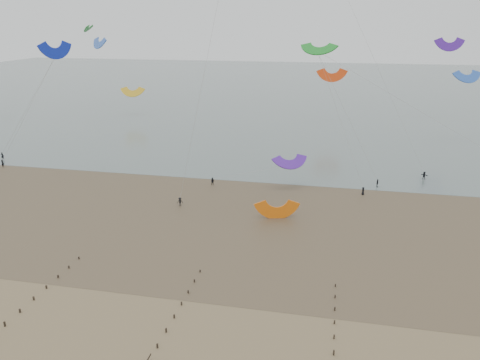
# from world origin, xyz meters

# --- Properties ---
(ground) EXTENTS (500.00, 500.00, 0.00)m
(ground) POSITION_xyz_m (0.00, 0.00, 0.00)
(ground) COLOR brown
(ground) RESTS_ON ground
(sea_and_shore) EXTENTS (500.00, 665.00, 0.03)m
(sea_and_shore) POSITION_xyz_m (-4.08, 34.40, 0.01)
(sea_and_shore) COLOR #475654
(sea_and_shore) RESTS_ON ground
(kitesurfer_lead) EXTENTS (0.66, 0.44, 1.78)m
(kitesurfer_lead) POSITION_xyz_m (-54.43, 48.89, 0.89)
(kitesurfer_lead) COLOR black
(kitesurfer_lead) RESTS_ON ground
(kitesurfers) EXTENTS (123.51, 26.23, 1.80)m
(kitesurfers) POSITION_xyz_m (15.84, 48.55, 0.83)
(kitesurfers) COLOR black
(kitesurfers) RESTS_ON ground
(grounded_kite) EXTENTS (7.54, 6.51, 3.57)m
(grounded_kite) POSITION_xyz_m (11.80, 32.20, 0.00)
(grounded_kite) COLOR orange
(grounded_kite) RESTS_ON ground
(kites_airborne) EXTENTS (233.20, 111.28, 42.69)m
(kites_airborne) POSITION_xyz_m (-6.91, 92.17, 22.35)
(kites_airborne) COLOR #A11E63
(kites_airborne) RESTS_ON ground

